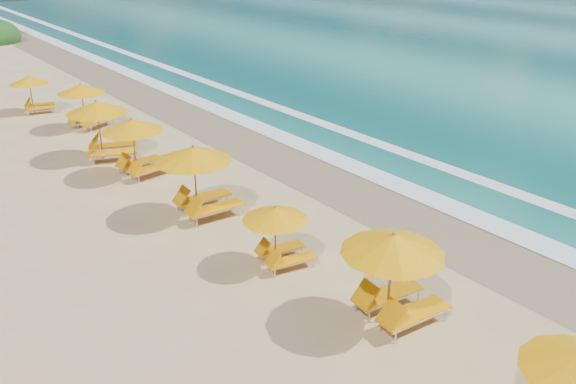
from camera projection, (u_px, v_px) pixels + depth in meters
The scene contains 10 objects.
ground at pixel (288, 224), 20.17m from camera, with size 160.00×160.00×0.00m, color tan.
wet_sand at pixel (370, 194), 22.42m from camera, with size 4.00×160.00×0.01m, color #856E4F.
surf_foam at pixel (417, 177), 23.92m from camera, with size 4.00×160.00×0.01m.
station_3 at pixel (397, 271), 14.60m from camera, with size 3.02×2.84×2.63m.
station_4 at pixel (280, 232), 17.24m from camera, with size 2.42×2.32×2.00m.
station_5 at pixel (201, 176), 20.19m from camera, with size 3.02×2.83×2.68m.
station_6 at pixel (138, 143), 23.63m from camera, with size 2.89×2.73×2.50m.
station_7 at pixel (104, 126), 25.42m from camera, with size 3.48×3.44×2.67m.
station_8 at pixel (86, 103), 29.46m from camera, with size 3.11×3.08×2.39m.
station_9 at pixel (34, 92), 32.18m from camera, with size 2.57×2.48×2.08m.
Camera 1 is at (-11.05, -14.18, 9.22)m, focal length 36.48 mm.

